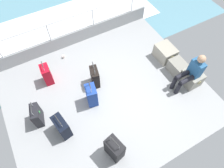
{
  "coord_description": "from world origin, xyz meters",
  "views": [
    {
      "loc": [
        2.39,
        -1.16,
        4.58
      ],
      "look_at": [
        -0.07,
        0.19,
        0.25
      ],
      "focal_mm": 31.44,
      "sensor_mm": 36.0,
      "label": 1
    }
  ],
  "objects_px": {
    "passenger_seated": "(191,72)",
    "cargo_crate_2": "(192,78)",
    "suitcase_3": "(92,95)",
    "cargo_crate_1": "(178,67)",
    "cargo_crate_0": "(165,53)",
    "suitcase_5": "(37,115)",
    "paper_cup": "(64,57)",
    "suitcase_2": "(62,127)",
    "suitcase_4": "(114,149)",
    "suitcase_1": "(47,75)",
    "suitcase_0": "(95,77)"
  },
  "relations": [
    {
      "from": "suitcase_1",
      "to": "paper_cup",
      "type": "height_order",
      "value": "suitcase_1"
    },
    {
      "from": "cargo_crate_2",
      "to": "suitcase_1",
      "type": "relative_size",
      "value": 0.73
    },
    {
      "from": "cargo_crate_0",
      "to": "passenger_seated",
      "type": "distance_m",
      "value": 1.15
    },
    {
      "from": "cargo_crate_2",
      "to": "suitcase_4",
      "type": "bearing_deg",
      "value": -76.45
    },
    {
      "from": "cargo_crate_1",
      "to": "suitcase_0",
      "type": "relative_size",
      "value": 0.71
    },
    {
      "from": "suitcase_2",
      "to": "suitcase_5",
      "type": "relative_size",
      "value": 0.99
    },
    {
      "from": "cargo_crate_1",
      "to": "suitcase_1",
      "type": "height_order",
      "value": "suitcase_1"
    },
    {
      "from": "suitcase_4",
      "to": "cargo_crate_1",
      "type": "bearing_deg",
      "value": 113.09
    },
    {
      "from": "paper_cup",
      "to": "suitcase_3",
      "type": "bearing_deg",
      "value": 3.62
    },
    {
      "from": "suitcase_3",
      "to": "suitcase_4",
      "type": "distance_m",
      "value": 1.44
    },
    {
      "from": "cargo_crate_2",
      "to": "passenger_seated",
      "type": "bearing_deg",
      "value": -90.0
    },
    {
      "from": "cargo_crate_0",
      "to": "suitcase_3",
      "type": "xyz_separation_m",
      "value": [
        0.31,
        -2.56,
        0.1
      ]
    },
    {
      "from": "cargo_crate_0",
      "to": "cargo_crate_2",
      "type": "relative_size",
      "value": 1.17
    },
    {
      "from": "suitcase_2",
      "to": "suitcase_3",
      "type": "height_order",
      "value": "suitcase_3"
    },
    {
      "from": "suitcase_0",
      "to": "suitcase_2",
      "type": "bearing_deg",
      "value": -55.32
    },
    {
      "from": "passenger_seated",
      "to": "suitcase_1",
      "type": "distance_m",
      "value": 3.77
    },
    {
      "from": "cargo_crate_0",
      "to": "passenger_seated",
      "type": "xyz_separation_m",
      "value": [
        1.07,
        -0.11,
        0.39
      ]
    },
    {
      "from": "suitcase_2",
      "to": "suitcase_3",
      "type": "bearing_deg",
      "value": 113.05
    },
    {
      "from": "suitcase_1",
      "to": "paper_cup",
      "type": "xyz_separation_m",
      "value": [
        -0.6,
        0.66,
        -0.24
      ]
    },
    {
      "from": "cargo_crate_1",
      "to": "paper_cup",
      "type": "relative_size",
      "value": 5.49
    },
    {
      "from": "suitcase_5",
      "to": "passenger_seated",
      "type": "bearing_deg",
      "value": 76.51
    },
    {
      "from": "paper_cup",
      "to": "cargo_crate_2",
      "type": "bearing_deg",
      "value": 47.33
    },
    {
      "from": "cargo_crate_1",
      "to": "suitcase_0",
      "type": "bearing_deg",
      "value": -108.99
    },
    {
      "from": "suitcase_0",
      "to": "cargo_crate_0",
      "type": "bearing_deg",
      "value": 85.65
    },
    {
      "from": "cargo_crate_1",
      "to": "suitcase_2",
      "type": "distance_m",
      "value": 3.5
    },
    {
      "from": "cargo_crate_0",
      "to": "suitcase_5",
      "type": "relative_size",
      "value": 0.89
    },
    {
      "from": "suitcase_2",
      "to": "suitcase_3",
      "type": "relative_size",
      "value": 0.82
    },
    {
      "from": "cargo_crate_0",
      "to": "passenger_seated",
      "type": "relative_size",
      "value": 0.56
    },
    {
      "from": "cargo_crate_2",
      "to": "suitcase_2",
      "type": "height_order",
      "value": "suitcase_2"
    },
    {
      "from": "passenger_seated",
      "to": "suitcase_3",
      "type": "relative_size",
      "value": 1.32
    },
    {
      "from": "suitcase_2",
      "to": "paper_cup",
      "type": "distance_m",
      "value": 2.34
    },
    {
      "from": "suitcase_0",
      "to": "passenger_seated",
      "type": "bearing_deg",
      "value": 59.63
    },
    {
      "from": "cargo_crate_0",
      "to": "suitcase_2",
      "type": "xyz_separation_m",
      "value": [
        0.71,
        -3.51,
        0.08
      ]
    },
    {
      "from": "suitcase_4",
      "to": "suitcase_5",
      "type": "bearing_deg",
      "value": -142.46
    },
    {
      "from": "cargo_crate_2",
      "to": "suitcase_0",
      "type": "relative_size",
      "value": 0.68
    },
    {
      "from": "cargo_crate_2",
      "to": "suitcase_3",
      "type": "distance_m",
      "value": 2.75
    },
    {
      "from": "cargo_crate_2",
      "to": "paper_cup",
      "type": "height_order",
      "value": "cargo_crate_2"
    },
    {
      "from": "suitcase_1",
      "to": "suitcase_5",
      "type": "height_order",
      "value": "suitcase_1"
    },
    {
      "from": "suitcase_1",
      "to": "suitcase_4",
      "type": "distance_m",
      "value": 2.68
    },
    {
      "from": "cargo_crate_0",
      "to": "cargo_crate_1",
      "type": "height_order",
      "value": "cargo_crate_0"
    },
    {
      "from": "suitcase_3",
      "to": "cargo_crate_1",
      "type": "bearing_deg",
      "value": 83.61
    },
    {
      "from": "suitcase_1",
      "to": "suitcase_5",
      "type": "xyz_separation_m",
      "value": [
        1.02,
        -0.59,
        -0.02
      ]
    },
    {
      "from": "passenger_seated",
      "to": "cargo_crate_2",
      "type": "bearing_deg",
      "value": 90.0
    },
    {
      "from": "paper_cup",
      "to": "cargo_crate_0",
      "type": "bearing_deg",
      "value": 61.3
    },
    {
      "from": "cargo_crate_1",
      "to": "suitcase_3",
      "type": "xyz_separation_m",
      "value": [
        -0.29,
        -2.55,
        0.13
      ]
    },
    {
      "from": "cargo_crate_2",
      "to": "paper_cup",
      "type": "distance_m",
      "value": 3.75
    },
    {
      "from": "suitcase_2",
      "to": "paper_cup",
      "type": "height_order",
      "value": "suitcase_2"
    },
    {
      "from": "passenger_seated",
      "to": "paper_cup",
      "type": "relative_size",
      "value": 11.2
    },
    {
      "from": "suitcase_5",
      "to": "paper_cup",
      "type": "bearing_deg",
      "value": 142.3
    },
    {
      "from": "cargo_crate_0",
      "to": "suitcase_5",
      "type": "distance_m",
      "value": 3.93
    }
  ]
}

